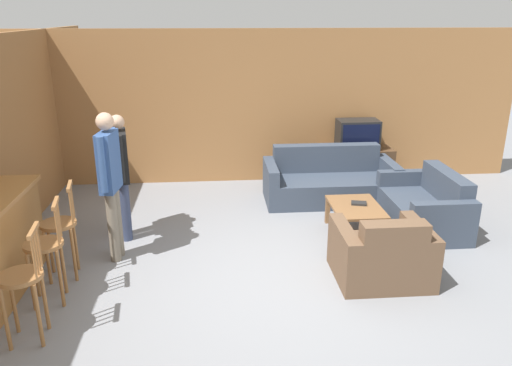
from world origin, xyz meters
TOP-DOWN VIEW (x-y plane):
  - ground_plane at (0.00, 0.00)m, footprint 24.00×24.00m
  - wall_back at (0.00, 3.62)m, footprint 9.40×0.08m
  - bar_chair_near at (-2.31, -0.83)m, footprint 0.43×0.43m
  - bar_chair_mid at (-2.31, -0.19)m, footprint 0.45×0.45m
  - bar_chair_far at (-2.31, 0.33)m, footprint 0.45×0.45m
  - couch_far at (1.20, 2.51)m, footprint 2.04×0.93m
  - armchair_near at (1.22, -0.04)m, footprint 1.01×0.88m
  - loveseat_right at (2.29, 1.35)m, footprint 0.85×1.48m
  - coffee_table at (1.25, 1.17)m, footprint 0.65×0.89m
  - tv_unit at (1.84, 3.29)m, footprint 1.25×0.49m
  - tv at (1.84, 3.28)m, footprint 0.69×0.44m
  - book_on_table at (1.31, 1.22)m, footprint 0.23×0.18m
  - person_by_window at (-1.80, 1.33)m, footprint 0.27×0.61m
  - person_by_counter at (-1.81, 0.74)m, footprint 0.21×0.52m

SIDE VIEW (x-z plane):
  - ground_plane at x=0.00m, z-range 0.00..0.00m
  - loveseat_right at x=2.29m, z-range -0.11..0.68m
  - couch_far at x=1.20m, z-range -0.13..0.70m
  - armchair_near at x=1.22m, z-range -0.11..0.69m
  - tv_unit at x=1.84m, z-range 0.00..0.62m
  - coffee_table at x=1.25m, z-range 0.14..0.55m
  - book_on_table at x=1.31m, z-range 0.41..0.43m
  - bar_chair_near at x=-2.31m, z-range 0.02..1.12m
  - bar_chair_mid at x=-2.31m, z-range 0.02..1.12m
  - bar_chair_far at x=-2.31m, z-range 0.02..1.12m
  - tv at x=1.84m, z-range 0.62..1.12m
  - person_by_window at x=-1.80m, z-range 0.10..1.75m
  - person_by_counter at x=-1.81m, z-range 0.13..1.92m
  - wall_back at x=0.00m, z-range 0.00..2.60m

